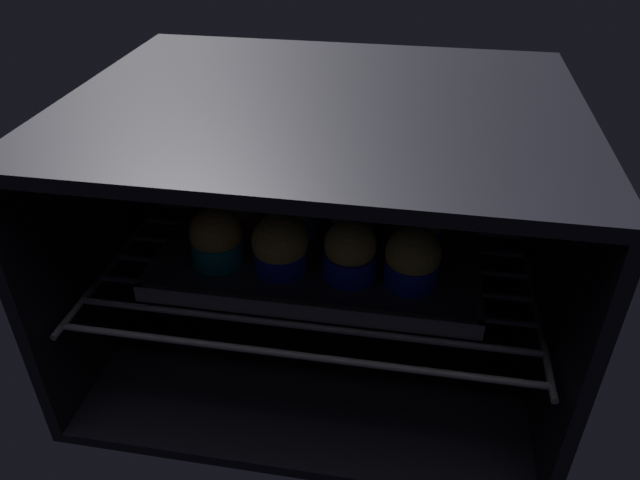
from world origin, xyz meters
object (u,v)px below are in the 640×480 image
muffin_row0_col3 (413,259)px  muffin_row1_col3 (419,222)px  muffin_row1_col1 (295,208)px  muffin_row0_col2 (350,252)px  muffin_row1_col0 (238,206)px  baking_tray (320,256)px  muffin_row1_col2 (354,218)px  muffin_row0_col0 (217,238)px  muffin_row0_col1 (280,246)px

muffin_row0_col3 → muffin_row1_col3: 8.87cm
muffin_row0_col3 → muffin_row1_col1: (-16.13, 8.92, 0.31)cm
muffin_row0_col2 → muffin_row1_col0: bearing=154.1°
muffin_row1_col1 → muffin_row1_col3: muffin_row1_col1 is taller
baking_tray → muffin_row0_col2: bearing=-43.8°
muffin_row0_col2 → muffin_row1_col1: bearing=134.8°
baking_tray → muffin_row1_col1: muffin_row1_col1 is taller
muffin_row0_col2 → muffin_row1_col1: size_ratio=0.96×
muffin_row0_col2 → muffin_row1_col0: muffin_row1_col0 is taller
muffin_row1_col1 → muffin_row1_col2: size_ratio=1.08×
muffin_row0_col2 → muffin_row1_col3: muffin_row0_col2 is taller
muffin_row0_col3 → muffin_row1_col3: muffin_row0_col3 is taller
muffin_row0_col2 → muffin_row1_col1: (-8.63, 8.69, 0.27)cm
muffin_row0_col0 → muffin_row1_col0: (0.48, 7.76, 0.34)cm
muffin_row1_col0 → muffin_row1_col2: size_ratio=1.09×
baking_tray → muffin_row1_col3: 13.63cm
muffin_row0_col0 → muffin_row1_col3: bearing=18.9°
muffin_row1_col2 → muffin_row1_col0: bearing=-179.4°
baking_tray → muffin_row1_col0: (-11.92, 3.71, 4.36)cm
muffin_row1_col1 → muffin_row0_col1: bearing=-90.0°
muffin_row1_col2 → muffin_row1_col3: 8.51cm
muffin_row0_col2 → muffin_row0_col3: 7.50cm
muffin_row0_col1 → muffin_row1_col2: size_ratio=1.08×
muffin_row1_col3 → baking_tray: bearing=-160.3°
muffin_row0_col0 → muffin_row0_col1: size_ratio=0.95×
muffin_row0_col1 → muffin_row1_col2: 11.50cm
muffin_row0_col0 → muffin_row1_col2: 18.05cm
muffin_row0_col2 → muffin_row0_col3: bearing=-1.8°
muffin_row0_col2 → muffin_row1_col2: (-0.59, 8.11, -0.10)cm
muffin_row0_col1 → muffin_row1_col1: size_ratio=1.00×
muffin_row0_col3 → muffin_row1_col0: 25.19cm
muffin_row0_col0 → muffin_row1_col0: bearing=86.4°
baking_tray → muffin_row0_col2: muffin_row0_col2 is taller
muffin_row0_col0 → muffin_row0_col2: bearing=-0.6°
muffin_row0_col1 → muffin_row0_col2: size_ratio=1.04×
muffin_row0_col2 → muffin_row1_col2: size_ratio=1.04×
muffin_row1_col0 → muffin_row1_col1: 7.73cm
muffin_row1_col1 → muffin_row1_col2: muffin_row1_col1 is taller
muffin_row0_col0 → muffin_row1_col3: size_ratio=1.03×
muffin_row0_col2 → muffin_row1_col2: muffin_row0_col2 is taller
baking_tray → muffin_row0_col0: 13.65cm
baking_tray → muffin_row0_col3: muffin_row0_col3 is taller
muffin_row0_col1 → muffin_row0_col3: size_ratio=1.05×
muffin_row1_col2 → muffin_row1_col3: size_ratio=1.00×
muffin_row1_col3 → muffin_row0_col3: bearing=-92.6°
muffin_row0_col0 → muffin_row1_col3: (24.71, 8.45, -0.18)cm
muffin_row0_col0 → muffin_row1_col0: 7.78cm
muffin_row1_col1 → muffin_row0_col0: bearing=-133.9°
muffin_row0_col2 → muffin_row0_col1: bearing=-179.2°
baking_tray → muffin_row0_col1: bearing=-134.1°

